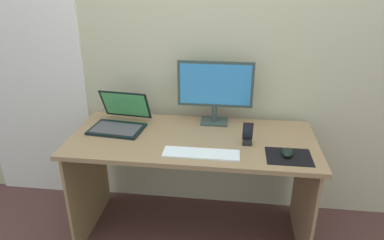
% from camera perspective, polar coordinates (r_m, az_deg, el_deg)
% --- Properties ---
extents(ground_plane, '(8.00, 8.00, 0.00)m').
position_cam_1_polar(ground_plane, '(2.56, 0.06, -17.95)').
color(ground_plane, '#50312F').
extents(wall_back, '(6.00, 0.04, 2.50)m').
position_cam_1_polar(wall_back, '(2.37, 1.32, 12.69)').
color(wall_back, beige).
rests_on(wall_back, ground_plane).
extents(door_left, '(0.82, 0.02, 2.02)m').
position_cam_1_polar(door_left, '(2.80, -25.12, 7.15)').
color(door_left, white).
rests_on(door_left, ground_plane).
extents(desk, '(1.51, 0.67, 0.74)m').
position_cam_1_polar(desk, '(2.21, 0.07, -6.34)').
color(desk, '#927652').
rests_on(desk, ground_plane).
extents(monitor, '(0.49, 0.14, 0.42)m').
position_cam_1_polar(monitor, '(2.26, 3.82, 5.16)').
color(monitor, '#334442').
rests_on(monitor, desk).
extents(laptop, '(0.36, 0.35, 0.22)m').
position_cam_1_polar(laptop, '(2.31, -11.79, -0.08)').
color(laptop, black).
rests_on(laptop, desk).
extents(keyboard_external, '(0.43, 0.12, 0.01)m').
position_cam_1_polar(keyboard_external, '(1.95, 1.51, -5.54)').
color(keyboard_external, white).
rests_on(keyboard_external, desk).
extents(mousepad, '(0.25, 0.20, 0.00)m').
position_cam_1_polar(mousepad, '(2.00, 15.62, -5.80)').
color(mousepad, black).
rests_on(mousepad, desk).
extents(mouse, '(0.07, 0.11, 0.04)m').
position_cam_1_polar(mouse, '(2.00, 15.39, -5.15)').
color(mouse, black).
rests_on(mouse, mousepad).
extents(phone_in_dock, '(0.06, 0.06, 0.14)m').
position_cam_1_polar(phone_in_dock, '(2.07, 9.12, -2.64)').
color(phone_in_dock, black).
rests_on(phone_in_dock, desk).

